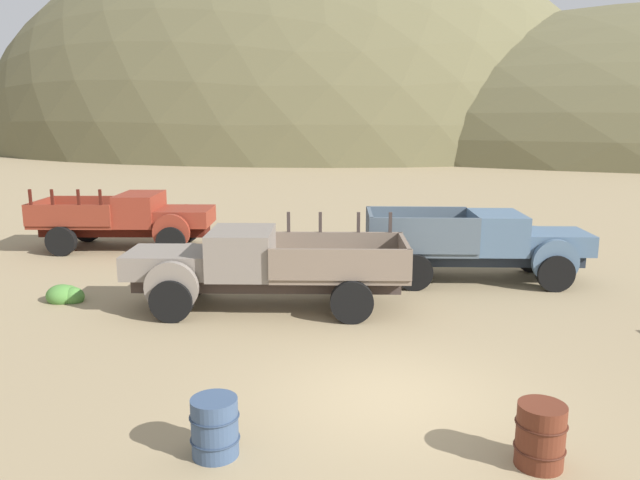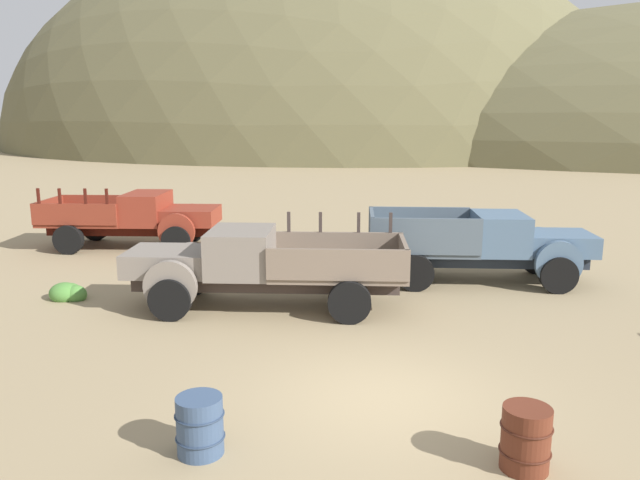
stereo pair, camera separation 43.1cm
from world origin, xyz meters
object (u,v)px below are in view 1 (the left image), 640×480
(truck_rust_red, at_px, (138,219))
(truck_primer_gray, at_px, (247,267))
(truck_chalk_blue, at_px, (490,245))
(oil_drum_foreground, at_px, (215,427))
(oil_drum_by_truck, at_px, (540,435))

(truck_rust_red, relative_size, truck_primer_gray, 0.91)
(truck_chalk_blue, relative_size, oil_drum_foreground, 7.57)
(truck_primer_gray, bearing_deg, truck_rust_red, -54.63)
(truck_primer_gray, distance_m, truck_chalk_blue, 6.84)
(truck_chalk_blue, relative_size, oil_drum_by_truck, 7.24)
(truck_primer_gray, height_order, oil_drum_foreground, truck_primer_gray)
(truck_rust_red, relative_size, oil_drum_foreground, 7.51)
(truck_primer_gray, relative_size, oil_drum_by_truck, 7.89)
(oil_drum_foreground, height_order, oil_drum_by_truck, oil_drum_by_truck)
(truck_primer_gray, height_order, truck_chalk_blue, truck_primer_gray)
(truck_rust_red, xyz_separation_m, oil_drum_foreground, (7.79, -11.48, -0.59))
(truck_chalk_blue, xyz_separation_m, oil_drum_by_truck, (0.50, -9.33, -0.58))
(truck_rust_red, height_order, truck_chalk_blue, truck_rust_red)
(truck_chalk_blue, xyz_separation_m, oil_drum_foreground, (-3.74, -10.13, -0.60))
(oil_drum_by_truck, bearing_deg, truck_chalk_blue, 93.05)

